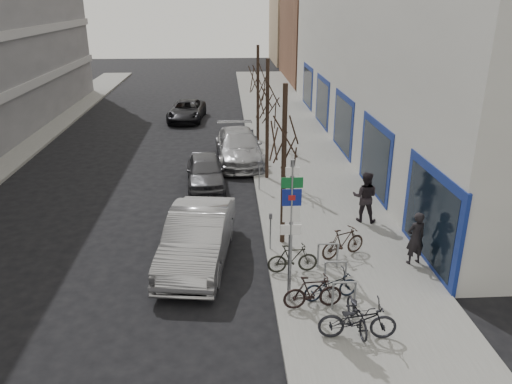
{
  "coord_description": "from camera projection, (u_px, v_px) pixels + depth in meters",
  "views": [
    {
      "loc": [
        0.79,
        -11.65,
        7.93
      ],
      "look_at": [
        1.7,
        3.47,
        2.0
      ],
      "focal_mm": 35.0,
      "sensor_mm": 36.0,
      "label": 1
    }
  ],
  "objects": [
    {
      "name": "meter_back",
      "position": [
        252.0,
        139.0,
        26.47
      ],
      "size": [
        0.1,
        0.08,
        1.27
      ],
      "color": "gray",
      "rests_on": "sidewalk_east"
    },
    {
      "name": "highway_sign_pole",
      "position": [
        291.0,
        224.0,
        12.9
      ],
      "size": [
        0.55,
        0.1,
        4.2
      ],
      "color": "gray",
      "rests_on": "ground"
    },
    {
      "name": "tan_building_far",
      "position": [
        323.0,
        26.0,
        63.91
      ],
      "size": [
        13.0,
        12.0,
        9.0
      ],
      "primitive_type": "cube",
      "color": "#937A5B",
      "rests_on": "ground"
    },
    {
      "name": "bike_far_curb",
      "position": [
        358.0,
        317.0,
        12.02
      ],
      "size": [
        1.95,
        0.73,
        1.17
      ],
      "primitive_type": "imported",
      "rotation": [
        0.0,
        0.0,
        1.49
      ],
      "color": "black",
      "rests_on": "sidewalk_east"
    },
    {
      "name": "sidewalk_east",
      "position": [
        307.0,
        178.0,
        23.2
      ],
      "size": [
        5.0,
        70.0,
        0.15
      ],
      "primitive_type": "cube",
      "color": "slate",
      "rests_on": "ground"
    },
    {
      "name": "bike_far_inner",
      "position": [
        343.0,
        242.0,
        15.88
      ],
      "size": [
        1.71,
        1.16,
        1.01
      ],
      "primitive_type": "imported",
      "rotation": [
        0.0,
        0.0,
        2.01
      ],
      "color": "black",
      "rests_on": "sidewalk_east"
    },
    {
      "name": "pedestrian_far",
      "position": [
        365.0,
        196.0,
        18.26
      ],
      "size": [
        0.84,
        0.7,
        1.94
      ],
      "primitive_type": "imported",
      "rotation": [
        0.0,
        0.0,
        2.79
      ],
      "color": "black",
      "rests_on": "sidewalk_east"
    },
    {
      "name": "parked_car_front",
      "position": [
        198.0,
        238.0,
        15.72
      ],
      "size": [
        2.48,
        5.4,
        1.72
      ],
      "primitive_type": "imported",
      "rotation": [
        0.0,
        0.0,
        -0.13
      ],
      "color": "#A2A2A7",
      "rests_on": "ground"
    },
    {
      "name": "bike_rack",
      "position": [
        335.0,
        271.0,
        14.21
      ],
      "size": [
        0.66,
        2.26,
        0.83
      ],
      "color": "gray",
      "rests_on": "sidewalk_east"
    },
    {
      "name": "pedestrian_near",
      "position": [
        416.0,
        238.0,
        15.34
      ],
      "size": [
        0.71,
        0.55,
        1.72
      ],
      "primitive_type": "imported",
      "rotation": [
        0.0,
        0.0,
        3.38
      ],
      "color": "black",
      "rests_on": "sidewalk_east"
    },
    {
      "name": "ground",
      "position": [
        202.0,
        307.0,
        13.68
      ],
      "size": [
        120.0,
        120.0,
        0.0
      ],
      "primitive_type": "plane",
      "color": "black",
      "rests_on": "ground"
    },
    {
      "name": "tree_far",
      "position": [
        258.0,
        71.0,
        27.66
      ],
      "size": [
        1.8,
        1.8,
        5.5
      ],
      "color": "black",
      "rests_on": "ground"
    },
    {
      "name": "brick_building_far",
      "position": [
        346.0,
        39.0,
        50.12
      ],
      "size": [
        12.0,
        14.0,
        8.0
      ],
      "primitive_type": "cube",
      "color": "brown",
      "rests_on": "ground"
    },
    {
      "name": "meter_mid",
      "position": [
        259.0,
        173.0,
        21.36
      ],
      "size": [
        0.1,
        0.08,
        1.27
      ],
      "color": "gray",
      "rests_on": "sidewalk_east"
    },
    {
      "name": "lane_car",
      "position": [
        187.0,
        111.0,
        34.19
      ],
      "size": [
        2.6,
        4.97,
        1.33
      ],
      "primitive_type": "imported",
      "rotation": [
        0.0,
        0.0,
        -0.08
      ],
      "color": "black",
      "rests_on": "ground"
    },
    {
      "name": "parked_car_back",
      "position": [
        239.0,
        147.0,
        25.45
      ],
      "size": [
        2.57,
        5.66,
        1.61
      ],
      "primitive_type": "imported",
      "rotation": [
        0.0,
        0.0,
        0.06
      ],
      "color": "#A3A3A8",
      "rests_on": "ground"
    },
    {
      "name": "parked_car_mid",
      "position": [
        205.0,
        171.0,
        22.24
      ],
      "size": [
        1.93,
        4.18,
        1.39
      ],
      "primitive_type": "imported",
      "rotation": [
        0.0,
        0.0,
        0.07
      ],
      "color": "#4A4A4F",
      "rests_on": "ground"
    },
    {
      "name": "tree_near",
      "position": [
        285.0,
        128.0,
        15.58
      ],
      "size": [
        1.8,
        1.8,
        5.5
      ],
      "color": "black",
      "rests_on": "ground"
    },
    {
      "name": "tree_mid",
      "position": [
        267.0,
        92.0,
        21.62
      ],
      "size": [
        1.8,
        1.8,
        5.5
      ],
      "color": "black",
      "rests_on": "ground"
    },
    {
      "name": "bike_near_left",
      "position": [
        358.0,
        311.0,
        12.44
      ],
      "size": [
        0.57,
        1.61,
        0.97
      ],
      "primitive_type": "imported",
      "rotation": [
        0.0,
        0.0,
        0.06
      ],
      "color": "black",
      "rests_on": "sidewalk_east"
    },
    {
      "name": "bike_near_right",
      "position": [
        313.0,
        292.0,
        13.23
      ],
      "size": [
        1.65,
        0.6,
        0.98
      ],
      "primitive_type": "imported",
      "rotation": [
        0.0,
        0.0,
        1.65
      ],
      "color": "black",
      "rests_on": "sidewalk_east"
    },
    {
      "name": "bike_mid_inner",
      "position": [
        293.0,
        258.0,
        14.97
      ],
      "size": [
        1.57,
        0.55,
        0.94
      ],
      "primitive_type": "imported",
      "rotation": [
        0.0,
        0.0,
        1.63
      ],
      "color": "black",
      "rests_on": "sidewalk_east"
    },
    {
      "name": "bike_mid_curb",
      "position": [
        331.0,
        283.0,
        13.63
      ],
      "size": [
        1.64,
        0.81,
        0.96
      ],
      "primitive_type": "imported",
      "rotation": [
        0.0,
        0.0,
        1.79
      ],
      "color": "black",
      "rests_on": "sidewalk_east"
    },
    {
      "name": "meter_front",
      "position": [
        271.0,
        228.0,
        16.25
      ],
      "size": [
        0.1,
        0.08,
        1.27
      ],
      "color": "gray",
      "rests_on": "sidewalk_east"
    }
  ]
}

